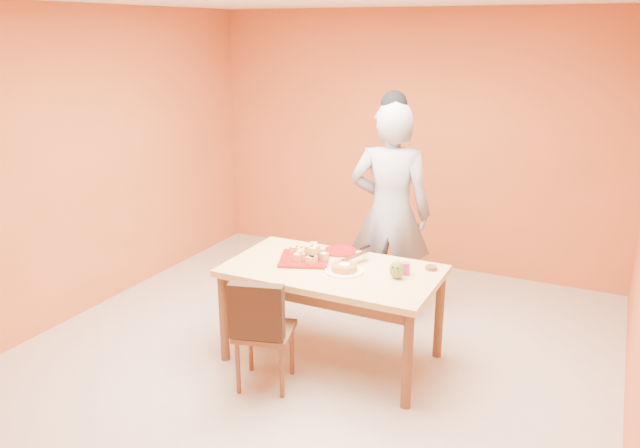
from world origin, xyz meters
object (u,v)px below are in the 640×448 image
at_px(dining_table, 332,280).
at_px(sponge_cake, 344,267).
at_px(person, 390,213).
at_px(red_dinner_plate, 340,251).
at_px(pastry_platter, 305,259).
at_px(magenta_glass, 405,269).
at_px(egg_ornament, 397,269).
at_px(dining_chair, 263,329).
at_px(checker_tin, 431,268).

height_order(dining_table, sponge_cake, sponge_cake).
height_order(person, red_dinner_plate, person).
distance_m(dining_table, pastry_platter, 0.29).
xyz_separation_m(person, magenta_glass, (0.41, -0.79, -0.16)).
xyz_separation_m(pastry_platter, egg_ornament, (0.77, -0.04, 0.06)).
xyz_separation_m(dining_chair, magenta_glass, (0.81, 0.69, 0.36)).
relative_size(dining_table, magenta_glass, 17.48).
bearing_deg(dining_chair, checker_tin, 26.26).
xyz_separation_m(dining_chair, person, (0.40, 1.48, 0.52)).
xyz_separation_m(dining_table, sponge_cake, (0.11, -0.03, 0.13)).
bearing_deg(magenta_glass, person, 117.34).
bearing_deg(dining_table, checker_tin, 23.62).
height_order(dining_chair, person, person).
height_order(pastry_platter, magenta_glass, magenta_glass).
xyz_separation_m(dining_table, egg_ornament, (0.50, 0.02, 0.16)).
distance_m(dining_chair, egg_ornament, 1.05).
bearing_deg(egg_ornament, checker_tin, 55.12).
bearing_deg(magenta_glass, egg_ornament, -107.73).
height_order(sponge_cake, checker_tin, sponge_cake).
bearing_deg(red_dinner_plate, dining_table, -74.63).
relative_size(dining_table, pastry_platter, 4.22).
height_order(sponge_cake, magenta_glass, magenta_glass).
height_order(person, sponge_cake, person).
relative_size(dining_chair, pastry_platter, 2.28).
height_order(red_dinner_plate, magenta_glass, magenta_glass).
height_order(dining_chair, pastry_platter, dining_chair).
xyz_separation_m(person, egg_ornament, (0.38, -0.89, -0.14)).
xyz_separation_m(person, red_dinner_plate, (-0.22, -0.56, -0.20)).
xyz_separation_m(red_dinner_plate, sponge_cake, (0.21, -0.38, 0.03)).
bearing_deg(magenta_glass, pastry_platter, -175.39).
distance_m(red_dinner_plate, egg_ornament, 0.69).
bearing_deg(sponge_cake, red_dinner_plate, 118.61).
distance_m(pastry_platter, sponge_cake, 0.38).
distance_m(sponge_cake, checker_tin, 0.66).
distance_m(dining_table, magenta_glass, 0.57).
bearing_deg(person, dining_table, 70.91).
bearing_deg(dining_chair, person, 58.95).
distance_m(dining_table, checker_tin, 0.75).
bearing_deg(pastry_platter, person, 65.61).
relative_size(dining_chair, sponge_cake, 4.46).
distance_m(sponge_cake, magenta_glass, 0.45).
bearing_deg(checker_tin, magenta_glass, -128.97).
distance_m(pastry_platter, red_dinner_plate, 0.34).
distance_m(dining_chair, person, 1.62).
xyz_separation_m(pastry_platter, magenta_glass, (0.80, 0.06, 0.03)).
height_order(person, magenta_glass, person).
relative_size(person, red_dinner_plate, 7.22).
distance_m(dining_table, sponge_cake, 0.17).
relative_size(red_dinner_plate, checker_tin, 2.97).
distance_m(person, pastry_platter, 0.96).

